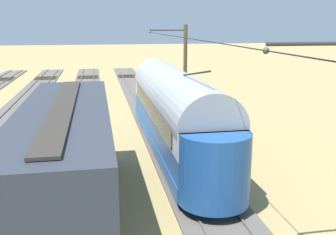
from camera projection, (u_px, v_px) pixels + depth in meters
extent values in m
plane|color=#9E8956|center=(23.00, 166.00, 18.43)|extent=(220.00, 220.00, 0.00)
cube|color=#56514C|center=(178.00, 156.00, 19.75)|extent=(2.80, 80.00, 0.10)
cube|color=#59544C|center=(164.00, 155.00, 19.60)|extent=(0.07, 80.00, 0.08)
cube|color=#59544C|center=(192.00, 153.00, 19.85)|extent=(0.07, 80.00, 0.08)
cube|color=#2D2316|center=(127.00, 75.00, 50.32)|extent=(2.50, 0.24, 0.08)
cube|color=#2D2316|center=(128.00, 76.00, 49.70)|extent=(2.50, 0.24, 0.08)
cube|color=#2D2316|center=(128.00, 76.00, 49.08)|extent=(2.50, 0.24, 0.08)
cube|color=#2D2316|center=(129.00, 77.00, 48.46)|extent=(2.50, 0.24, 0.08)
cube|color=#2D2316|center=(129.00, 78.00, 47.83)|extent=(2.50, 0.24, 0.08)
cube|color=#56514C|center=(77.00, 162.00, 18.86)|extent=(2.80, 80.00, 0.10)
cube|color=#59544C|center=(62.00, 161.00, 18.72)|extent=(0.07, 80.00, 0.08)
cube|color=#59544C|center=(92.00, 159.00, 18.97)|extent=(0.07, 80.00, 0.08)
cube|color=#2D2316|center=(88.00, 76.00, 49.43)|extent=(2.50, 0.24, 0.08)
cube|color=#2D2316|center=(88.00, 77.00, 48.81)|extent=(2.50, 0.24, 0.08)
cube|color=#2D2316|center=(88.00, 77.00, 48.19)|extent=(2.50, 0.24, 0.08)
cube|color=#2D2316|center=(88.00, 78.00, 47.57)|extent=(2.50, 0.24, 0.08)
cube|color=#2D2316|center=(88.00, 79.00, 46.95)|extent=(2.50, 0.24, 0.08)
cube|color=#2D2316|center=(47.00, 77.00, 48.55)|extent=(2.50, 0.24, 0.08)
cube|color=#2D2316|center=(46.00, 78.00, 47.93)|extent=(2.50, 0.24, 0.08)
cube|color=#2D2316|center=(46.00, 78.00, 47.31)|extent=(2.50, 0.24, 0.08)
cube|color=#2D2316|center=(45.00, 79.00, 46.69)|extent=(2.50, 0.24, 0.08)
cube|color=#2D2316|center=(44.00, 80.00, 46.06)|extent=(2.50, 0.24, 0.08)
cube|color=#2D2316|center=(5.00, 78.00, 47.66)|extent=(2.50, 0.24, 0.08)
cube|color=#2D2316|center=(3.00, 79.00, 47.04)|extent=(2.50, 0.24, 0.08)
cube|color=#2D2316|center=(2.00, 79.00, 46.42)|extent=(2.50, 0.24, 0.08)
cube|color=#2D2316|center=(1.00, 80.00, 45.80)|extent=(2.50, 0.24, 0.08)
cube|color=#2D2316|center=(0.00, 81.00, 45.18)|extent=(2.50, 0.24, 0.08)
cube|color=#1E4C93|center=(174.00, 138.00, 20.62)|extent=(2.65, 14.33, 0.55)
cube|color=#1E4C93|center=(174.00, 124.00, 20.44)|extent=(2.55, 14.33, 0.95)
cube|color=silver|center=(174.00, 105.00, 20.21)|extent=(2.55, 14.33, 1.05)
cylinder|color=#999EA3|center=(174.00, 95.00, 20.08)|extent=(2.65, 14.04, 2.65)
cylinder|color=#1E4C93|center=(154.00, 95.00, 27.18)|extent=(2.55, 2.55, 2.55)
cylinder|color=#1E4C93|center=(214.00, 167.00, 13.59)|extent=(2.55, 2.55, 2.55)
cube|color=black|center=(152.00, 79.00, 28.03)|extent=(1.63, 0.08, 0.36)
cube|color=black|center=(152.00, 83.00, 28.14)|extent=(1.73, 0.06, 0.80)
cube|color=black|center=(198.00, 104.00, 20.44)|extent=(0.04, 12.03, 0.80)
cube|color=black|center=(150.00, 106.00, 19.98)|extent=(0.04, 12.03, 0.80)
cylinder|color=silver|center=(152.00, 96.00, 28.45)|extent=(0.24, 0.06, 0.24)
cube|color=gray|center=(152.00, 108.00, 28.61)|extent=(1.94, 0.12, 0.20)
cylinder|color=black|center=(195.00, 74.00, 15.63)|extent=(0.07, 4.21, 0.74)
cylinder|color=black|center=(171.00, 119.00, 25.16)|extent=(0.10, 0.76, 0.76)
cylinder|color=black|center=(149.00, 120.00, 24.91)|extent=(0.10, 0.76, 0.76)
cylinder|color=black|center=(212.00, 170.00, 16.40)|extent=(0.10, 0.76, 0.76)
cylinder|color=black|center=(179.00, 173.00, 16.15)|extent=(0.10, 0.76, 0.76)
cube|color=#2D333D|center=(66.00, 154.00, 13.08)|extent=(2.90, 11.64, 3.20)
cube|color=#332D28|center=(63.00, 106.00, 12.69)|extent=(0.70, 10.47, 0.08)
cube|color=black|center=(70.00, 203.00, 13.50)|extent=(2.70, 11.64, 0.36)
cube|color=black|center=(111.00, 158.00, 13.40)|extent=(0.06, 2.20, 2.56)
cylinder|color=black|center=(91.00, 160.00, 17.51)|extent=(0.10, 0.84, 0.84)
cylinder|color=black|center=(59.00, 162.00, 17.25)|extent=(0.10, 0.84, 0.84)
cylinder|color=#4C3D28|center=(185.00, 69.00, 29.14)|extent=(0.28, 0.28, 6.54)
cylinder|color=#2D2D2D|center=(168.00, 30.00, 28.23)|extent=(2.65, 0.10, 0.10)
sphere|color=#334733|center=(150.00, 32.00, 28.03)|extent=(0.16, 0.16, 0.16)
cylinder|color=#2D2D2D|center=(319.00, 44.00, 9.23)|extent=(2.65, 0.10, 0.10)
sphere|color=#334733|center=(266.00, 51.00, 9.03)|extent=(0.16, 0.16, 0.16)
cylinder|color=black|center=(266.00, 51.00, 9.03)|extent=(0.03, 43.77, 0.03)
cylinder|color=black|center=(168.00, 30.00, 28.23)|extent=(2.65, 0.02, 0.02)
cylinder|color=black|center=(169.00, 103.00, 30.44)|extent=(0.08, 0.08, 1.10)
cylinder|color=red|center=(169.00, 94.00, 30.28)|extent=(0.30, 0.30, 0.03)
cylinder|color=#262626|center=(167.00, 105.00, 30.45)|extent=(0.33, 0.04, 0.54)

